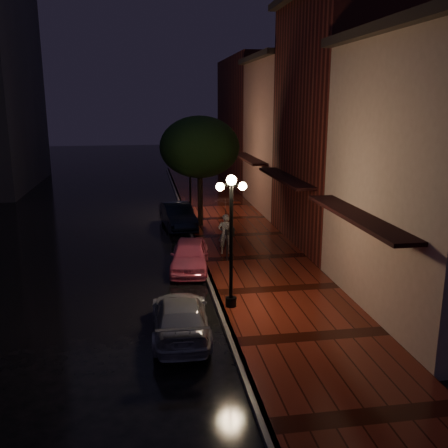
{
  "coord_description": "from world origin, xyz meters",
  "views": [
    {
      "loc": [
        -2.27,
        -19.95,
        6.65
      ],
      "look_at": [
        1.09,
        1.09,
        1.4
      ],
      "focal_mm": 40.0,
      "sensor_mm": 36.0,
      "label": 1
    }
  ],
  "objects_px": {
    "street_tree": "(200,149)",
    "silver_car": "(180,317)",
    "woman_with_umbrella": "(226,217)",
    "parking_meter": "(227,242)",
    "streetlamp_near": "(231,234)",
    "streetlamp_far": "(190,173)",
    "navy_car": "(178,216)",
    "pink_car": "(190,255)"
  },
  "relations": [
    {
      "from": "streetlamp_far",
      "to": "parking_meter",
      "type": "relative_size",
      "value": 3.2
    },
    {
      "from": "streetlamp_near",
      "to": "silver_car",
      "type": "relative_size",
      "value": 1.07
    },
    {
      "from": "streetlamp_near",
      "to": "silver_car",
      "type": "height_order",
      "value": "streetlamp_near"
    },
    {
      "from": "parking_meter",
      "to": "pink_car",
      "type": "bearing_deg",
      "value": 172.28
    },
    {
      "from": "street_tree",
      "to": "woman_with_umbrella",
      "type": "bearing_deg",
      "value": -84.59
    },
    {
      "from": "street_tree",
      "to": "silver_car",
      "type": "height_order",
      "value": "street_tree"
    },
    {
      "from": "streetlamp_far",
      "to": "woman_with_umbrella",
      "type": "distance_m",
      "value": 8.33
    },
    {
      "from": "street_tree",
      "to": "woman_with_umbrella",
      "type": "xyz_separation_m",
      "value": [
        0.5,
        -5.25,
        -2.45
      ]
    },
    {
      "from": "pink_car",
      "to": "woman_with_umbrella",
      "type": "distance_m",
      "value": 2.57
    },
    {
      "from": "parking_meter",
      "to": "navy_car",
      "type": "bearing_deg",
      "value": 79.05
    },
    {
      "from": "streetlamp_far",
      "to": "street_tree",
      "type": "xyz_separation_m",
      "value": [
        0.26,
        -3.01,
        1.64
      ]
    },
    {
      "from": "navy_car",
      "to": "woman_with_umbrella",
      "type": "distance_m",
      "value": 5.83
    },
    {
      "from": "streetlamp_far",
      "to": "street_tree",
      "type": "bearing_deg",
      "value": -85.09
    },
    {
      "from": "silver_car",
      "to": "streetlamp_far",
      "type": "bearing_deg",
      "value": -94.45
    },
    {
      "from": "streetlamp_near",
      "to": "woman_with_umbrella",
      "type": "distance_m",
      "value": 5.85
    },
    {
      "from": "pink_car",
      "to": "navy_car",
      "type": "bearing_deg",
      "value": 97.85
    },
    {
      "from": "pink_car",
      "to": "woman_with_umbrella",
      "type": "bearing_deg",
      "value": 49.69
    },
    {
      "from": "streetlamp_far",
      "to": "navy_car",
      "type": "relative_size",
      "value": 1.05
    },
    {
      "from": "streetlamp_far",
      "to": "navy_car",
      "type": "bearing_deg",
      "value": -108.78
    },
    {
      "from": "pink_car",
      "to": "streetlamp_far",
      "type": "bearing_deg",
      "value": 92.3
    },
    {
      "from": "navy_car",
      "to": "woman_with_umbrella",
      "type": "xyz_separation_m",
      "value": [
        1.71,
        -5.46,
        1.12
      ]
    },
    {
      "from": "street_tree",
      "to": "silver_car",
      "type": "bearing_deg",
      "value": -99.14
    },
    {
      "from": "street_tree",
      "to": "woman_with_umbrella",
      "type": "relative_size",
      "value": 2.33
    },
    {
      "from": "navy_car",
      "to": "woman_with_umbrella",
      "type": "height_order",
      "value": "woman_with_umbrella"
    },
    {
      "from": "street_tree",
      "to": "silver_car",
      "type": "xyz_separation_m",
      "value": [
        -2.02,
        -12.53,
        -3.66
      ]
    },
    {
      "from": "streetlamp_near",
      "to": "pink_car",
      "type": "height_order",
      "value": "streetlamp_near"
    },
    {
      "from": "streetlamp_near",
      "to": "navy_car",
      "type": "bearing_deg",
      "value": 94.85
    },
    {
      "from": "streetlamp_near",
      "to": "silver_car",
      "type": "xyz_separation_m",
      "value": [
        -1.76,
        -1.54,
        -2.02
      ]
    },
    {
      "from": "pink_car",
      "to": "navy_car",
      "type": "relative_size",
      "value": 0.9
    },
    {
      "from": "woman_with_umbrella",
      "to": "parking_meter",
      "type": "xyz_separation_m",
      "value": [
        -0.11,
        -1.04,
        -0.83
      ]
    },
    {
      "from": "streetlamp_near",
      "to": "silver_car",
      "type": "distance_m",
      "value": 3.09
    },
    {
      "from": "streetlamp_near",
      "to": "navy_car",
      "type": "distance_m",
      "value": 11.41
    },
    {
      "from": "streetlamp_far",
      "to": "silver_car",
      "type": "height_order",
      "value": "streetlamp_far"
    },
    {
      "from": "silver_car",
      "to": "navy_car",
      "type": "bearing_deg",
      "value": -91.63
    },
    {
      "from": "silver_car",
      "to": "parking_meter",
      "type": "height_order",
      "value": "parking_meter"
    },
    {
      "from": "woman_with_umbrella",
      "to": "pink_car",
      "type": "bearing_deg",
      "value": 51.92
    },
    {
      "from": "streetlamp_far",
      "to": "silver_car",
      "type": "bearing_deg",
      "value": -96.45
    },
    {
      "from": "woman_with_umbrella",
      "to": "parking_meter",
      "type": "bearing_deg",
      "value": 94.27
    },
    {
      "from": "streetlamp_near",
      "to": "woman_with_umbrella",
      "type": "xyz_separation_m",
      "value": [
        0.76,
        5.74,
        -0.8
      ]
    },
    {
      "from": "streetlamp_far",
      "to": "pink_car",
      "type": "distance_m",
      "value": 10.03
    },
    {
      "from": "streetlamp_far",
      "to": "pink_car",
      "type": "relative_size",
      "value": 1.18
    },
    {
      "from": "streetlamp_near",
      "to": "streetlamp_far",
      "type": "height_order",
      "value": "same"
    }
  ]
}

